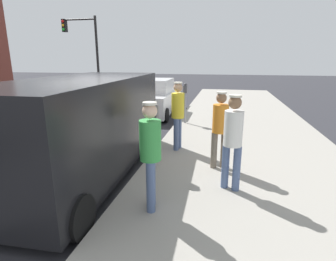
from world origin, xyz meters
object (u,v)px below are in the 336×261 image
at_px(pedestrian_in_yellow, 178,111).
at_px(parked_van, 83,126).
at_px(parking_meter_near, 154,124).
at_px(parked_sedan_ahead, 154,98).
at_px(parking_meter_far, 185,96).
at_px(pedestrian_in_white, 233,136).
at_px(pedestrian_in_orange, 220,125).
at_px(pedestrian_in_green, 150,149).
at_px(traffic_light_corner, 85,43).

xyz_separation_m(pedestrian_in_yellow, parked_van, (-1.76, -1.81, -0.05)).
xyz_separation_m(parking_meter_near, parked_van, (-1.50, -0.36, -0.03)).
height_order(pedestrian_in_yellow, parked_van, parked_van).
relative_size(pedestrian_in_yellow, parked_sedan_ahead, 0.41).
xyz_separation_m(parking_meter_far, parked_van, (-1.50, -4.94, -0.03)).
height_order(pedestrian_in_white, pedestrian_in_yellow, pedestrian_in_yellow).
xyz_separation_m(pedestrian_in_orange, parked_van, (-2.89, -0.71, 0.02)).
distance_m(pedestrian_in_orange, pedestrian_in_white, 1.04).
bearing_deg(pedestrian_in_green, traffic_light_corner, 121.46).
bearing_deg(pedestrian_in_yellow, parked_sedan_ahead, 111.18).
distance_m(parking_meter_far, pedestrian_in_white, 5.49).
distance_m(parking_meter_near, parked_sedan_ahead, 6.94).
bearing_deg(pedestrian_in_yellow, traffic_light_corner, 128.19).
relative_size(parking_meter_far, parked_sedan_ahead, 0.34).
distance_m(parking_meter_near, parked_van, 1.54).
xyz_separation_m(pedestrian_in_white, traffic_light_corner, (-9.41, 12.31, 2.33)).
relative_size(parking_meter_near, parked_van, 0.29).
height_order(parking_meter_near, pedestrian_in_white, pedestrian_in_white).
height_order(pedestrian_in_green, parked_van, parked_van).
relative_size(parking_meter_far, pedestrian_in_green, 0.86).
xyz_separation_m(parking_meter_near, pedestrian_in_green, (0.36, -1.62, -0.01)).
xyz_separation_m(pedestrian_in_white, parked_sedan_ahead, (-3.41, 7.35, -0.43)).
distance_m(pedestrian_in_white, pedestrian_in_green, 1.61).
xyz_separation_m(pedestrian_in_green, parked_van, (-1.86, 1.27, -0.01)).
distance_m(parking_meter_far, parked_van, 5.17).
relative_size(parking_meter_near, parking_meter_far, 1.00).
xyz_separation_m(parking_meter_far, pedestrian_in_white, (1.64, -5.24, 0.00)).
bearing_deg(traffic_light_corner, parked_van, -62.45).
height_order(pedestrian_in_yellow, pedestrian_in_green, pedestrian_in_yellow).
xyz_separation_m(pedestrian_in_yellow, parked_sedan_ahead, (-2.03, 5.25, -0.45)).
bearing_deg(pedestrian_in_white, pedestrian_in_orange, 103.80).
relative_size(pedestrian_in_white, pedestrian_in_green, 1.01).
bearing_deg(pedestrian_in_orange, parking_meter_far, 108.21).
bearing_deg(pedestrian_in_orange, pedestrian_in_yellow, 135.87).
height_order(parking_meter_far, pedestrian_in_green, pedestrian_in_green).
height_order(pedestrian_in_white, pedestrian_in_green, pedestrian_in_white).
xyz_separation_m(pedestrian_in_white, parked_van, (-3.14, 0.30, -0.03)).
height_order(parking_meter_far, pedestrian_in_yellow, pedestrian_in_yellow).
bearing_deg(parking_meter_far, pedestrian_in_white, -72.63).
bearing_deg(pedestrian_in_green, pedestrian_in_white, 37.14).
bearing_deg(pedestrian_in_white, parking_meter_far, 107.37).
bearing_deg(pedestrian_in_green, pedestrian_in_orange, 62.45).
height_order(pedestrian_in_white, parked_sedan_ahead, pedestrian_in_white).
bearing_deg(pedestrian_in_yellow, pedestrian_in_orange, -44.13).
bearing_deg(parked_van, pedestrian_in_green, -34.23).
height_order(parked_van, parked_sedan_ahead, parked_van).
relative_size(parking_meter_near, traffic_light_corner, 0.29).
relative_size(pedestrian_in_orange, traffic_light_corner, 0.33).
bearing_deg(traffic_light_corner, parking_meter_far, -42.31).
distance_m(pedestrian_in_orange, pedestrian_in_green, 2.23).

